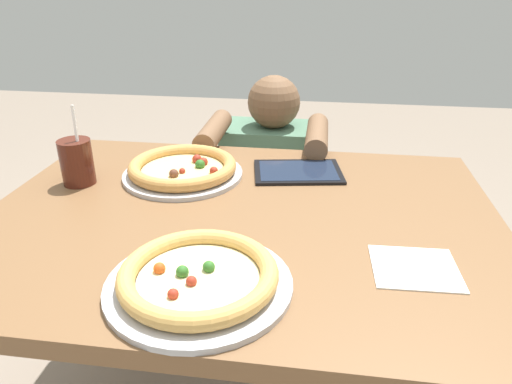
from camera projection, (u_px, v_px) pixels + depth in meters
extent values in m
cube|color=brown|center=(240.00, 222.00, 1.10)|extent=(1.19, 0.90, 0.04)
cylinder|color=brown|center=(115.00, 255.00, 1.66)|extent=(0.07, 0.07, 0.71)
cylinder|color=brown|center=(418.00, 279.00, 1.53)|extent=(0.07, 0.07, 0.71)
cylinder|color=#B7B7BC|center=(199.00, 285.00, 0.84)|extent=(0.33, 0.33, 0.01)
cylinder|color=beige|center=(199.00, 280.00, 0.83)|extent=(0.22, 0.22, 0.01)
torus|color=tan|center=(198.00, 274.00, 0.83)|extent=(0.28, 0.28, 0.03)
sphere|color=#BF4C19|center=(159.00, 268.00, 0.84)|extent=(0.02, 0.02, 0.02)
sphere|color=maroon|center=(173.00, 294.00, 0.78)|extent=(0.02, 0.02, 0.02)
sphere|color=#2D6623|center=(209.00, 267.00, 0.85)|extent=(0.02, 0.02, 0.02)
sphere|color=maroon|center=(191.00, 281.00, 0.81)|extent=(0.02, 0.02, 0.02)
sphere|color=#2D6623|center=(182.00, 272.00, 0.84)|extent=(0.02, 0.02, 0.02)
cylinder|color=#B7B7BC|center=(183.00, 174.00, 1.29)|extent=(0.32, 0.32, 0.01)
cylinder|color=#E5CC7F|center=(183.00, 171.00, 1.29)|extent=(0.22, 0.22, 0.01)
torus|color=#C68C47|center=(183.00, 166.00, 1.28)|extent=(0.29, 0.29, 0.03)
sphere|color=maroon|center=(182.00, 171.00, 1.26)|extent=(0.02, 0.02, 0.02)
sphere|color=maroon|center=(203.00, 162.00, 1.31)|extent=(0.03, 0.03, 0.03)
sphere|color=brown|center=(174.00, 174.00, 1.23)|extent=(0.03, 0.03, 0.03)
sphere|color=#2D6623|center=(200.00, 164.00, 1.29)|extent=(0.03, 0.03, 0.03)
sphere|color=maroon|center=(197.00, 159.00, 1.33)|extent=(0.03, 0.03, 0.03)
sphere|color=maroon|center=(214.00, 171.00, 1.25)|extent=(0.02, 0.02, 0.02)
cylinder|color=#4C1E14|center=(77.00, 162.00, 1.23)|extent=(0.08, 0.08, 0.12)
cylinder|color=white|center=(75.00, 126.00, 1.18)|extent=(0.01, 0.02, 0.11)
cube|color=white|center=(415.00, 268.00, 0.89)|extent=(0.16, 0.15, 0.00)
cube|color=black|center=(298.00, 172.00, 1.31)|extent=(0.26, 0.21, 0.01)
cube|color=#192338|center=(298.00, 170.00, 1.31)|extent=(0.23, 0.18, 0.00)
cylinder|color=#333847|center=(270.00, 245.00, 1.96)|extent=(0.30, 0.30, 0.45)
cube|color=#4C7259|center=(272.00, 162.00, 1.81)|extent=(0.37, 0.22, 0.29)
sphere|color=brown|center=(273.00, 102.00, 1.71)|extent=(0.19, 0.19, 0.19)
cylinder|color=brown|center=(213.00, 131.00, 1.54)|extent=(0.07, 0.28, 0.07)
cylinder|color=brown|center=(317.00, 136.00, 1.50)|extent=(0.07, 0.28, 0.07)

